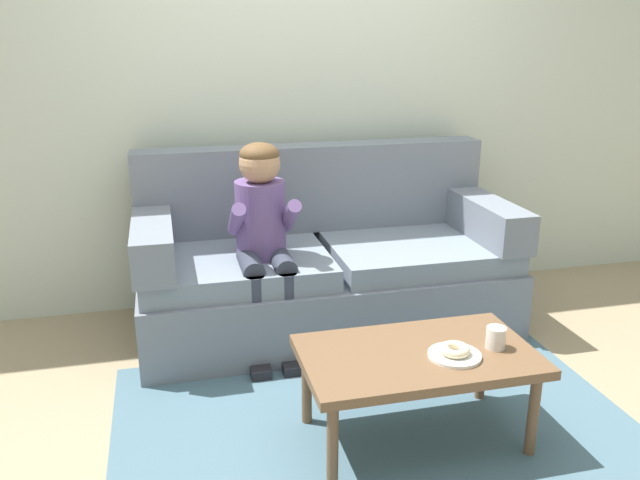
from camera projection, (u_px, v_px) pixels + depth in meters
name	position (u px, v px, depth m)	size (l,w,h in m)	color
ground	(362.00, 401.00, 3.00)	(10.00, 10.00, 0.00)	#9E896B
wall_back	(296.00, 72.00, 3.86)	(8.00, 0.10, 2.80)	beige
area_rug	(379.00, 431.00, 2.76)	(2.22, 1.61, 0.01)	#476675
couch	(324.00, 266.00, 3.69)	(2.05, 0.90, 1.00)	slate
coffee_table	(417.00, 362.00, 2.61)	(0.94, 0.55, 0.41)	brown
person_child	(263.00, 229.00, 3.31)	(0.34, 0.58, 1.10)	#664C84
plate	(455.00, 355.00, 2.56)	(0.21, 0.21, 0.01)	white
donut	(455.00, 350.00, 2.55)	(0.12, 0.12, 0.04)	beige
mug	(496.00, 338.00, 2.62)	(0.08, 0.08, 0.09)	silver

